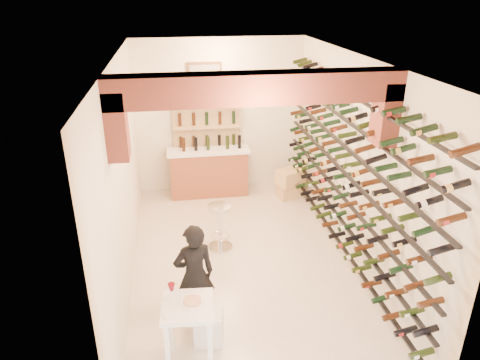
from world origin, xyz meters
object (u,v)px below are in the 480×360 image
Objects in this scene: tasting_table at (188,315)px; chrome_barstool at (220,224)px; back_counter at (209,170)px; crate_lower at (290,191)px; white_stool at (209,326)px; wine_rack at (341,167)px; person at (194,275)px.

tasting_table is 1.27× the size of chrome_barstool.
back_counter is 3.46× the size of crate_lower.
white_stool is at bearing -100.42° from chrome_barstool.
back_counter is 1.76m from crate_lower.
wine_rack reaches higher than back_counter.
wine_rack reaches higher than person.
crate_lower is at bearing 61.95° from white_stool.
back_counter reaches higher than crate_lower.
crate_lower is at bearing -15.10° from back_counter.
back_counter is 4.71m from tasting_table.
person reaches higher than crate_lower.
wine_rack is 3.38m from back_counter.
back_counter is 2.11× the size of chrome_barstool.
chrome_barstool is at bearing 79.75° from tasting_table.
person is (-0.54, -3.96, 0.19)m from back_counter.
back_counter is at bearing -109.30° from person.
person is at bearing -122.11° from crate_lower.
back_counter is at bearing 124.66° from wine_rack.
chrome_barstool is (0.39, 2.12, 0.25)m from white_stool.
wine_rack is at bearing -13.42° from chrome_barstool.
back_counter is 3.96× the size of white_stool.
crate_lower is at bearing 46.37° from chrome_barstool.
tasting_table is 4.84m from crate_lower.
wine_rack reaches higher than crate_lower.
white_stool is 4.40m from crate_lower.
white_stool is at bearing -143.09° from wine_rack.
wine_rack is 3.31m from tasting_table.
crate_lower is (-0.17, 2.20, -1.40)m from wine_rack.
tasting_table reaches higher than chrome_barstool.
tasting_table is at bearing -127.38° from white_stool.
back_counter reaches higher than white_stool.
tasting_table is at bearing -98.04° from back_counter.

